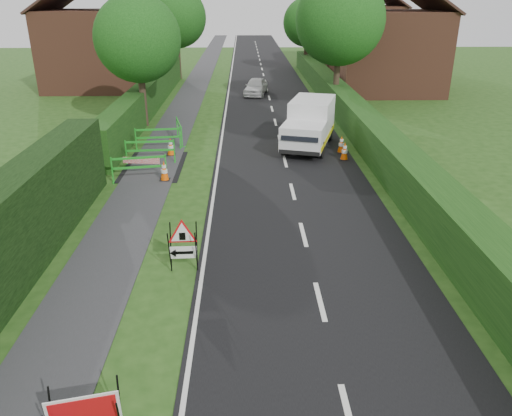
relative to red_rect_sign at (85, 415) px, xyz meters
name	(u,v)px	position (x,y,z in m)	size (l,w,h in m)	color
ground	(210,330)	(1.79, 2.82, -0.54)	(120.00, 120.00, 0.00)	#204614
road_surface	(264,77)	(4.29, 37.82, -0.53)	(6.00, 90.00, 0.02)	black
footpath	(200,77)	(-1.21, 37.82, -0.53)	(2.00, 90.00, 0.02)	#2D2D30
hedge_west_far	(151,110)	(-3.21, 24.82, -0.54)	(1.00, 24.00, 1.80)	#14380F
hedge_east	(356,134)	(8.29, 18.82, -0.54)	(1.20, 50.00, 1.50)	#14380F
house_west	(98,48)	(-8.21, 32.82, 2.36)	(7.50, 7.40, 7.88)	brown
house_east_a	(387,50)	(12.79, 30.82, 2.36)	(7.50, 7.40, 7.88)	brown
house_east_b	(359,35)	(13.79, 44.82, 2.36)	(7.50, 7.40, 7.88)	brown
tree_nw	(138,39)	(-2.81, 20.82, 3.95)	(4.40, 4.40, 6.70)	#2D2116
tree_ne	(340,20)	(8.19, 24.82, 4.64)	(5.20, 5.20, 7.79)	#2D2116
tree_fw	(176,17)	(-2.81, 36.82, 4.29)	(4.80, 4.80, 7.24)	#2D2116
tree_fe	(307,22)	(8.19, 40.82, 3.69)	(4.20, 4.20, 6.33)	#2D2116
red_rect_sign	(85,415)	(0.00, 0.00, 0.00)	(1.20, 0.88, 0.93)	black
triangle_sign	(181,242)	(0.94, 5.29, 0.32)	(0.88, 0.88, 1.24)	black
works_van	(309,123)	(5.57, 16.59, 0.58)	(3.02, 4.93, 2.11)	silver
traffic_cone_0	(345,151)	(6.86, 14.53, -0.14)	(0.38, 0.38, 0.79)	black
traffic_cone_1	(341,144)	(6.92, 15.60, -0.14)	(0.38, 0.38, 0.79)	black
traffic_cone_2	(327,130)	(6.64, 18.16, -0.14)	(0.38, 0.38, 0.79)	black
traffic_cone_3	(164,171)	(-0.52, 12.15, -0.14)	(0.38, 0.38, 0.79)	black
traffic_cone_4	(171,147)	(-0.70, 15.38, -0.14)	(0.38, 0.38, 0.79)	black
ped_barrier_0	(139,165)	(-1.45, 12.12, 0.09)	(2.09, 0.68, 1.00)	#1B9620
ped_barrier_1	(150,148)	(-1.40, 14.33, 0.09)	(2.08, 0.49, 1.00)	#1B9620
ped_barrier_2	(158,136)	(-1.40, 16.36, 0.09)	(2.09, 0.57, 1.00)	#1B9620
ped_barrier_3	(179,129)	(-0.56, 17.54, 0.09)	(0.80, 2.09, 1.00)	#1B9620
redwhite_plank	(142,171)	(-1.59, 13.25, -0.54)	(1.50, 0.04, 0.25)	red
hatchback_car	(256,86)	(3.41, 29.52, 0.04)	(1.37, 3.40, 1.16)	silver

